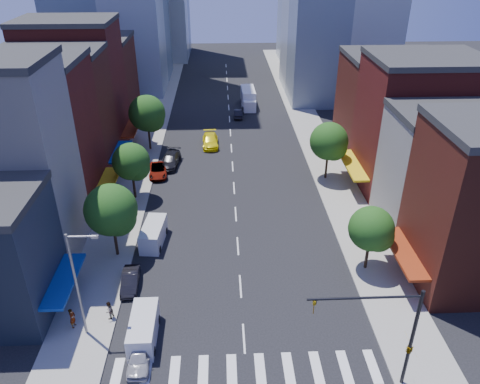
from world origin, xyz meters
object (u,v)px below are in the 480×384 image
(parked_car_rear, at_px, (170,160))
(box_truck, at_px, (248,99))
(parked_car_third, at_px, (158,170))
(parked_car_front, at_px, (139,356))
(taxi, at_px, (210,141))
(traffic_car_far, at_px, (249,99))
(pedestrian_far, at_px, (109,310))
(traffic_car_oncoming, at_px, (238,113))
(cargo_van_near, at_px, (143,330))
(cargo_van_far, at_px, (153,235))
(pedestrian_near, at_px, (72,318))
(parked_car_second, at_px, (130,280))

(parked_car_rear, relative_size, box_truck, 0.71)
(parked_car_third, bearing_deg, parked_car_front, -91.66)
(taxi, height_order, traffic_car_far, taxi)
(taxi, distance_m, pedestrian_far, 35.37)
(parked_car_rear, relative_size, traffic_car_oncoming, 1.37)
(parked_car_third, relative_size, parked_car_rear, 0.87)
(parked_car_third, distance_m, traffic_car_far, 31.43)
(parked_car_rear, height_order, cargo_van_near, cargo_van_near)
(traffic_car_oncoming, xyz_separation_m, box_truck, (1.97, 5.54, 0.79))
(cargo_van_near, relative_size, cargo_van_far, 0.97)
(cargo_van_far, xyz_separation_m, taxi, (5.27, 24.17, -0.21))
(parked_car_front, distance_m, pedestrian_far, 5.39)
(parked_car_third, relative_size, cargo_van_far, 0.97)
(taxi, bearing_deg, traffic_car_far, 68.79)
(cargo_van_far, distance_m, taxi, 24.74)
(parked_car_rear, xyz_separation_m, pedestrian_near, (-4.93, -28.96, 0.22))
(parked_car_rear, distance_m, traffic_car_oncoming, 20.68)
(parked_car_second, bearing_deg, box_truck, 71.97)
(parked_car_front, bearing_deg, pedestrian_near, 145.58)
(cargo_van_far, relative_size, traffic_car_far, 1.08)
(cargo_van_far, height_order, traffic_car_far, cargo_van_far)
(traffic_car_far, bearing_deg, pedestrian_far, 81.99)
(cargo_van_near, distance_m, taxi, 37.12)
(parked_car_front, distance_m, cargo_van_far, 14.90)
(traffic_car_far, bearing_deg, box_truck, 88.61)
(parked_car_third, height_order, pedestrian_near, pedestrian_near)
(cargo_van_far, distance_m, pedestrian_far, 10.63)
(pedestrian_near, bearing_deg, cargo_van_near, -96.47)
(traffic_car_oncoming, xyz_separation_m, traffic_car_far, (2.25, 7.45, 0.12))
(traffic_car_far, distance_m, pedestrian_far, 55.73)
(parked_car_second, height_order, traffic_car_oncoming, parked_car_second)
(cargo_van_near, height_order, taxi, cargo_van_near)
(cargo_van_far, xyz_separation_m, traffic_car_far, (12.03, 43.48, -0.22))
(parked_car_third, xyz_separation_m, parked_car_rear, (1.31, 2.77, 0.13))
(parked_car_rear, bearing_deg, box_truck, 70.90)
(taxi, bearing_deg, box_truck, 67.64)
(parked_car_second, distance_m, pedestrian_near, 5.96)
(parked_car_third, xyz_separation_m, traffic_car_far, (13.25, 28.50, 0.12))
(parked_car_front, xyz_separation_m, cargo_van_far, (-0.78, 14.87, 0.33))
(pedestrian_near, relative_size, pedestrian_far, 1.11)
(traffic_car_far, bearing_deg, cargo_van_far, 81.34)
(parked_car_front, distance_m, parked_car_rear, 32.63)
(pedestrian_far, bearing_deg, cargo_van_far, -167.67)
(parked_car_third, distance_m, taxi, 11.25)
(cargo_van_near, distance_m, pedestrian_far, 3.77)
(parked_car_third, relative_size, traffic_car_far, 1.04)
(cargo_van_far, height_order, pedestrian_near, cargo_van_far)
(traffic_car_far, xyz_separation_m, pedestrian_near, (-16.86, -54.69, 0.24))
(taxi, xyz_separation_m, traffic_car_oncoming, (4.51, 11.85, -0.13))
(parked_car_front, bearing_deg, parked_car_second, 102.12)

